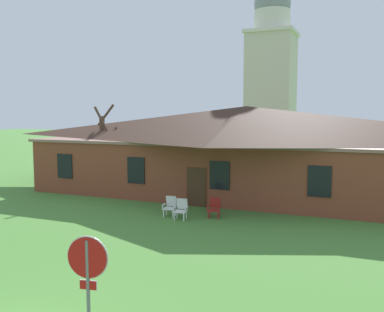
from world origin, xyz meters
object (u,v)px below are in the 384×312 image
at_px(lawn_chair_near_door, 181,209).
at_px(stop_sign, 88,279).
at_px(lawn_chair_by_porch, 170,206).
at_px(lawn_chair_left_end, 214,207).

bearing_deg(lawn_chair_near_door, stop_sign, -73.47).
xyz_separation_m(lawn_chair_by_porch, lawn_chair_near_door, (0.75, -0.37, 0.00)).
relative_size(stop_sign, lawn_chair_left_end, 2.90).
xyz_separation_m(stop_sign, lawn_chair_left_end, (-2.16, 12.72, -1.47)).
bearing_deg(lawn_chair_left_end, lawn_chair_by_porch, -166.33).
xyz_separation_m(stop_sign, lawn_chair_by_porch, (-4.26, 12.21, -1.47)).
relative_size(stop_sign, lawn_chair_by_porch, 2.90).
xyz_separation_m(lawn_chair_near_door, lawn_chair_left_end, (1.35, 0.88, 0.00)).
distance_m(stop_sign, lawn_chair_by_porch, 13.01).
relative_size(lawn_chair_by_porch, lawn_chair_near_door, 1.00).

